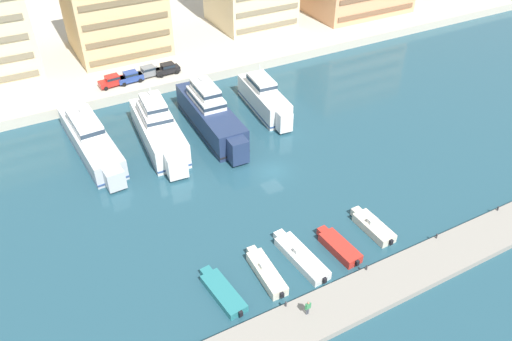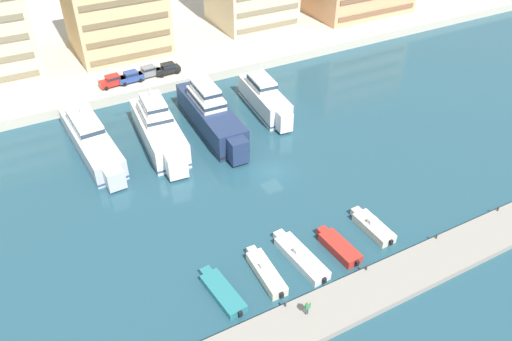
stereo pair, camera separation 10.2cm
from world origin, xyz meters
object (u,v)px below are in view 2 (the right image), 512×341
Objects in this scene: motorboat_red_center_left at (339,247)px; car_grey_mid_left at (148,71)px; yacht_silver_far_left at (91,140)px; car_red_far_left at (112,80)px; yacht_navy_mid_left at (211,115)px; car_blue_left at (131,77)px; yacht_white_center_left at (265,98)px; motorboat_cream_center at (373,227)px; motorboat_teal_far_left at (222,292)px; pedestrian_near_edge at (307,307)px; yacht_white_left at (159,129)px; car_black_center_left at (168,68)px; motorboat_cream_left at (266,272)px.

car_grey_mid_left is (-5.58, 45.72, 2.05)m from motorboat_red_center_left.
yacht_silver_far_left reaches higher than car_red_far_left.
yacht_navy_mid_left is 4.72× the size of car_blue_left.
yacht_silver_far_left is 36.04m from motorboat_red_center_left.
yacht_white_center_left is 2.38× the size of motorboat_cream_center.
motorboat_red_center_left reaches higher than motorboat_teal_far_left.
car_blue_left is (2.96, -0.04, 0.00)m from car_red_far_left.
motorboat_red_center_left is at bearing 36.67° from pedestrian_near_edge.
yacht_white_center_left is 2.44× the size of motorboat_red_center_left.
car_grey_mid_left is at bearing 76.24° from yacht_white_left.
pedestrian_near_edge reaches higher than motorboat_teal_far_left.
yacht_white_center_left is at bearing 7.78° from yacht_navy_mid_left.
motorboat_cream_center is (5.15, 0.77, 0.01)m from motorboat_red_center_left.
motorboat_cream_center is at bearing -51.87° from yacht_silver_far_left.
yacht_silver_far_left is 4.86× the size of car_black_center_left.
car_red_far_left is 2.96m from car_blue_left.
motorboat_red_center_left is 3.64× the size of pedestrian_near_edge.
car_red_far_left is at bearing 140.70° from yacht_white_center_left.
car_black_center_left is at bearing 0.07° from car_red_far_left.
car_red_far_left is 1.01× the size of car_blue_left.
yacht_white_center_left is at bearing 61.26° from motorboat_cream_left.
yacht_white_left reaches higher than car_red_far_left.
motorboat_cream_left is 45.15m from car_black_center_left.
motorboat_teal_far_left is 45.94m from car_grey_mid_left.
motorboat_teal_far_left is 46.15m from car_black_center_left.
car_grey_mid_left is at bearing 129.00° from yacht_white_center_left.
yacht_white_center_left is at bearing -57.92° from car_black_center_left.
motorboat_teal_far_left is at bearing -103.86° from car_black_center_left.
car_grey_mid_left and car_black_center_left have the same top height.
motorboat_teal_far_left is 8.55m from pedestrian_near_edge.
yacht_silver_far_left is 38.20m from pedestrian_near_edge.
yacht_navy_mid_left is 18.08m from car_blue_left.
motorboat_teal_far_left is (-3.57, -27.91, -1.92)m from yacht_white_left.
motorboat_teal_far_left is 1.64× the size of car_red_far_left.
car_red_far_left reaches higher than motorboat_teal_far_left.
motorboat_teal_far_left is at bearing 177.85° from motorboat_red_center_left.
car_blue_left is (4.73, 44.70, 2.19)m from motorboat_teal_far_left.
motorboat_teal_far_left is at bearing -80.45° from yacht_silver_far_left.
yacht_navy_mid_left is 3.19× the size of motorboat_red_center_left.
yacht_silver_far_left is 30.86m from motorboat_teal_far_left.
car_grey_mid_left is at bearing 86.26° from motorboat_cream_left.
yacht_silver_far_left reaches higher than motorboat_red_center_left.
pedestrian_near_edge is (-7.71, -5.74, 1.21)m from motorboat_red_center_left.
car_red_far_left is 1.02× the size of car_black_center_left.
yacht_white_left reaches higher than car_grey_mid_left.
pedestrian_near_edge is (0.82, -6.32, 1.18)m from motorboat_cream_left.
car_red_far_left reaches higher than pedestrian_near_edge.
yacht_white_center_left reaches higher than car_red_far_left.
car_blue_left is at bearing 55.45° from yacht_silver_far_left.
pedestrian_near_edge is at bearing -153.15° from motorboat_cream_center.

